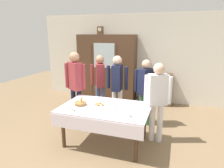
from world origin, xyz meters
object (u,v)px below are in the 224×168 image
pastry_plate (99,105)px  person_by_cabinet (117,83)px  book_stack (157,72)px  bread_basket (80,103)px  bookshelf_low (156,89)px  tea_cup_back_edge (68,107)px  spoon_far_left (114,100)px  person_near_right_end (75,81)px  dining_table (105,112)px  mantel_clock (100,30)px  tea_cup_front_edge (113,106)px  spoon_near_left (139,115)px  person_behind_table_right (157,95)px  wall_cabinet (107,68)px  tea_cup_near_right (72,110)px  tea_cup_mid_right (129,116)px  spoon_far_right (96,112)px  person_beside_shelf (146,86)px  person_behind_table_left (100,80)px

pastry_plate → person_by_cabinet: 1.02m
book_stack → bread_basket: book_stack is taller
bookshelf_low → tea_cup_back_edge: (-1.29, -2.89, 0.31)m
spoon_far_left → person_near_right_end: person_near_right_end is taller
dining_table → mantel_clock: 3.21m
tea_cup_front_edge → spoon_near_left: bearing=-23.0°
mantel_clock → person_near_right_end: bearing=-85.6°
tea_cup_back_edge → person_by_cabinet: bearing=67.3°
person_behind_table_right → person_by_cabinet: bearing=147.5°
wall_cabinet → tea_cup_front_edge: size_ratio=15.96×
person_behind_table_right → person_by_cabinet: 1.19m
bread_basket → person_behind_table_right: bearing=17.7°
mantel_clock → tea_cup_near_right: 3.33m
tea_cup_mid_right → spoon_far_left: 0.88m
spoon_far_right → book_stack: bearing=76.0°
book_stack → person_beside_shelf: person_beside_shelf is taller
bread_basket → pastry_plate: bearing=14.0°
bookshelf_low → spoon_far_right: bearing=-104.0°
pastry_plate → tea_cup_near_right: bearing=-130.1°
person_behind_table_left → bread_basket: bearing=-84.9°
dining_table → book_stack: bearing=76.0°
spoon_near_left → pastry_plate: bearing=164.8°
person_behind_table_right → dining_table: bearing=-155.3°
tea_cup_near_right → spoon_near_left: tea_cup_near_right is taller
dining_table → spoon_far_right: size_ratio=14.01×
mantel_clock → bread_basket: size_ratio=1.00×
wall_cabinet → person_by_cabinet: 1.73m
tea_cup_mid_right → dining_table: bearing=151.9°
person_behind_table_left → person_beside_shelf: 1.21m
tea_cup_back_edge → bread_basket: bearing=58.2°
mantel_clock → person_beside_shelf: 2.58m
wall_cabinet → tea_cup_back_edge: 2.87m
tea_cup_mid_right → person_behind_table_left: (-1.15, 1.60, 0.18)m
dining_table → tea_cup_back_edge: tea_cup_back_edge is taller
book_stack → spoon_far_left: size_ratio=1.86×
spoon_far_right → person_by_cabinet: person_by_cabinet is taller
spoon_far_right → person_by_cabinet: size_ratio=0.07×
mantel_clock → spoon_far_left: bearing=-62.1°
bookshelf_low → tea_cup_back_edge: 3.18m
spoon_near_left → spoon_far_right: size_ratio=1.00×
dining_table → tea_cup_back_edge: 0.69m
bookshelf_low → tea_cup_near_right: bearing=-110.9°
tea_cup_front_edge → dining_table: bearing=-156.2°
pastry_plate → person_behind_table_right: person_behind_table_right is taller
wall_cabinet → spoon_far_left: size_ratio=17.43×
dining_table → pastry_plate: bearing=154.4°
wall_cabinet → person_behind_table_right: (1.82, -2.17, -0.08)m
spoon_near_left → tea_cup_near_right: bearing=-170.6°
dining_table → bookshelf_low: 2.73m
spoon_far_right → person_behind_table_right: 1.21m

